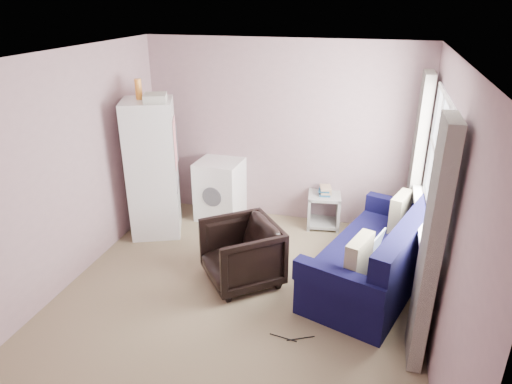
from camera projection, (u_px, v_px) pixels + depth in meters
room at (237, 191)px, 4.39m from camera, size 3.84×4.24×2.54m
armchair at (242, 251)px, 5.04m from camera, size 1.03×1.04×0.78m
fridge at (153, 168)px, 5.94m from camera, size 0.81×0.81×2.06m
washing_machine at (220, 188)px, 6.54m from camera, size 0.64×0.65×0.86m
side_table at (324, 207)px, 6.33m from camera, size 0.49×0.49×0.60m
sofa at (379, 258)px, 5.00m from camera, size 1.53×2.22×0.91m
window_dressing at (423, 196)px, 4.64m from camera, size 0.17×2.62×2.18m
floor_cables at (292, 338)px, 4.31m from camera, size 0.42×0.13×0.01m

